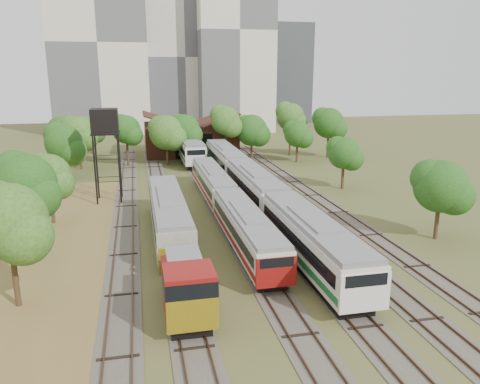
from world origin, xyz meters
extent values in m
plane|color=#475123|center=(0.00, 0.00, 0.00)|extent=(240.00, 240.00, 0.00)
cube|color=brown|center=(-18.00, 8.00, 0.02)|extent=(14.00, 60.00, 0.04)
cube|color=#4C473D|center=(-12.00, 25.00, 0.03)|extent=(2.60, 80.00, 0.06)
cube|color=#472D1E|center=(-12.72, 25.00, 0.12)|extent=(0.08, 80.00, 0.14)
cube|color=#472D1E|center=(-11.28, 25.00, 0.12)|extent=(0.08, 80.00, 0.14)
cube|color=#4C473D|center=(-8.00, 25.00, 0.03)|extent=(2.60, 80.00, 0.06)
cube|color=#472D1E|center=(-8.72, 25.00, 0.12)|extent=(0.08, 80.00, 0.14)
cube|color=#472D1E|center=(-7.28, 25.00, 0.12)|extent=(0.08, 80.00, 0.14)
cube|color=#4C473D|center=(-2.00, 25.00, 0.03)|extent=(2.60, 80.00, 0.06)
cube|color=#472D1E|center=(-2.72, 25.00, 0.12)|extent=(0.08, 80.00, 0.14)
cube|color=#472D1E|center=(-1.28, 25.00, 0.12)|extent=(0.08, 80.00, 0.14)
cube|color=#4C473D|center=(2.00, 25.00, 0.03)|extent=(2.60, 80.00, 0.06)
cube|color=#472D1E|center=(1.28, 25.00, 0.12)|extent=(0.08, 80.00, 0.14)
cube|color=#472D1E|center=(2.72, 25.00, 0.12)|extent=(0.08, 80.00, 0.14)
cube|color=#4C473D|center=(6.00, 25.00, 0.03)|extent=(2.60, 80.00, 0.06)
cube|color=#472D1E|center=(5.28, 25.00, 0.12)|extent=(0.08, 80.00, 0.14)
cube|color=#472D1E|center=(6.72, 25.00, 0.12)|extent=(0.08, 80.00, 0.14)
cube|color=#4C473D|center=(10.00, 25.00, 0.03)|extent=(2.60, 80.00, 0.06)
cube|color=#472D1E|center=(9.28, 25.00, 0.12)|extent=(0.08, 80.00, 0.14)
cube|color=#472D1E|center=(10.72, 25.00, 0.12)|extent=(0.08, 80.00, 0.14)
cube|color=black|center=(-2.00, 9.22, 0.37)|extent=(2.05, 15.64, 0.74)
cube|color=silver|center=(-2.00, 9.22, 1.91)|extent=(2.70, 17.00, 2.33)
cube|color=black|center=(-2.00, 9.22, 2.19)|extent=(2.76, 15.64, 0.79)
cube|color=slate|center=(-2.00, 9.22, 3.24)|extent=(2.48, 16.66, 0.33)
cube|color=maroon|center=(-2.00, 9.22, 1.26)|extent=(2.76, 16.66, 0.42)
cube|color=maroon|center=(-2.00, 0.77, 1.79)|extent=(2.74, 0.25, 2.09)
cube|color=black|center=(-2.00, 26.72, 0.37)|extent=(2.05, 15.64, 0.74)
cube|color=silver|center=(-2.00, 26.72, 1.91)|extent=(2.70, 17.00, 2.33)
cube|color=black|center=(-2.00, 26.72, 2.19)|extent=(2.76, 15.64, 0.79)
cube|color=slate|center=(-2.00, 26.72, 3.24)|extent=(2.48, 16.66, 0.33)
cube|color=maroon|center=(-2.00, 26.72, 1.26)|extent=(2.76, 16.66, 0.42)
cube|color=black|center=(2.00, 4.77, 0.43)|extent=(2.36, 15.64, 0.86)
cube|color=silver|center=(2.00, 4.77, 2.20)|extent=(3.11, 17.00, 2.68)
cube|color=black|center=(2.00, 4.77, 2.52)|extent=(3.17, 15.64, 0.91)
cube|color=slate|center=(2.00, 4.77, 3.73)|extent=(2.86, 16.66, 0.39)
cube|color=#18622C|center=(2.00, 4.77, 1.45)|extent=(3.17, 16.66, 0.48)
cube|color=silver|center=(2.00, -3.68, 2.06)|extent=(3.15, 0.25, 2.41)
cube|color=black|center=(2.00, 22.27, 0.43)|extent=(2.36, 15.64, 0.86)
cube|color=silver|center=(2.00, 22.27, 2.20)|extent=(3.11, 17.00, 2.68)
cube|color=black|center=(2.00, 22.27, 2.52)|extent=(3.17, 15.64, 0.91)
cube|color=slate|center=(2.00, 22.27, 3.73)|extent=(2.86, 16.66, 0.39)
cube|color=#18622C|center=(2.00, 22.27, 1.45)|extent=(3.17, 16.66, 0.48)
cube|color=black|center=(2.00, 39.77, 0.43)|extent=(2.36, 15.64, 0.86)
cube|color=silver|center=(2.00, 39.77, 2.20)|extent=(3.11, 17.00, 2.68)
cube|color=black|center=(2.00, 39.77, 2.52)|extent=(3.17, 15.64, 0.91)
cube|color=slate|center=(2.00, 39.77, 3.73)|extent=(2.86, 16.66, 0.39)
cube|color=#18622C|center=(2.00, 39.77, 1.45)|extent=(3.17, 16.66, 0.48)
cube|color=black|center=(-2.00, 49.76, 0.44)|extent=(2.43, 14.72, 0.88)
cube|color=silver|center=(-2.00, 49.76, 2.26)|extent=(3.20, 16.00, 2.76)
cube|color=black|center=(-2.00, 49.76, 2.59)|extent=(3.26, 14.72, 0.94)
cube|color=slate|center=(-2.00, 49.76, 3.84)|extent=(2.94, 15.68, 0.40)
cube|color=#18622C|center=(-2.00, 49.76, 1.49)|extent=(3.26, 15.68, 0.50)
cube|color=silver|center=(-2.00, 41.81, 2.12)|extent=(3.24, 0.25, 2.48)
cube|color=black|center=(-8.00, 0.46, 0.47)|extent=(2.32, 7.20, 0.95)
cube|color=maroon|center=(-8.00, 1.26, 1.74)|extent=(2.63, 4.40, 1.58)
cube|color=maroon|center=(-8.00, -2.14, 2.37)|extent=(2.84, 2.74, 2.84)
cube|color=black|center=(-8.00, -2.14, 3.05)|extent=(2.90, 2.79, 0.95)
cube|color=gold|center=(-8.00, -3.49, 1.69)|extent=(2.84, 0.20, 1.90)
cube|color=gold|center=(-8.00, 4.41, 1.69)|extent=(2.84, 0.20, 1.90)
cube|color=slate|center=(-8.00, 0.46, 3.48)|extent=(2.11, 3.60, 0.21)
cube|color=black|center=(-8.00, 14.46, 0.40)|extent=(2.22, 16.56, 0.81)
cube|color=gray|center=(-8.00, 14.46, 2.07)|extent=(2.93, 18.00, 2.53)
cube|color=black|center=(-8.00, 14.46, 2.37)|extent=(2.99, 16.56, 0.86)
cube|color=slate|center=(-8.00, 14.46, 3.52)|extent=(2.70, 17.64, 0.36)
cylinder|color=black|center=(-15.15, 26.60, 3.87)|extent=(0.19, 0.19, 7.74)
cylinder|color=black|center=(-12.54, 26.60, 3.87)|extent=(0.19, 0.19, 7.74)
cylinder|color=black|center=(-15.15, 29.21, 3.87)|extent=(0.19, 0.19, 7.74)
cylinder|color=black|center=(-12.54, 29.21, 3.87)|extent=(0.19, 0.19, 7.74)
cube|color=black|center=(-13.84, 27.90, 7.84)|extent=(3.05, 3.05, 0.20)
cube|color=black|center=(-13.84, 27.90, 9.25)|extent=(2.90, 2.90, 2.61)
cube|color=#592B19|center=(8.00, 9.86, 0.16)|extent=(0.64, 9.53, 0.32)
cube|color=#592B19|center=(8.20, 11.87, 0.12)|extent=(0.48, 7.63, 0.25)
cube|color=#351713|center=(-1.00, 58.00, 2.75)|extent=(16.00, 11.00, 5.50)
cube|color=#351713|center=(-5.00, 58.00, 6.10)|extent=(8.45, 11.55, 2.96)
cube|color=#351713|center=(3.00, 58.00, 6.10)|extent=(8.45, 11.55, 2.96)
cube|color=black|center=(-1.00, 52.55, 2.20)|extent=(6.40, 0.15, 4.12)
cylinder|color=#382616|center=(-18.36, 3.16, 2.23)|extent=(0.36, 0.36, 4.45)
sphere|color=#174D14|center=(-18.36, 3.16, 5.67)|extent=(4.72, 4.72, 4.72)
cylinder|color=#382616|center=(-18.85, 10.79, 2.47)|extent=(0.36, 0.36, 4.93)
sphere|color=#174D14|center=(-18.85, 10.79, 6.28)|extent=(4.57, 4.57, 4.57)
cylinder|color=#382616|center=(-18.90, 20.54, 1.88)|extent=(0.36, 0.36, 3.77)
sphere|color=#174D14|center=(-18.90, 20.54, 4.79)|extent=(4.22, 4.22, 4.22)
cylinder|color=#382616|center=(-19.05, 32.60, 2.46)|extent=(0.36, 0.36, 4.91)
sphere|color=#174D14|center=(-19.05, 32.60, 6.25)|extent=(4.43, 4.43, 4.43)
cylinder|color=#382616|center=(-20.17, 41.54, 1.76)|extent=(0.36, 0.36, 3.52)
sphere|color=#174D14|center=(-20.17, 41.54, 4.48)|extent=(5.11, 5.11, 5.11)
cylinder|color=#382616|center=(-21.77, 53.77, 1.94)|extent=(0.36, 0.36, 3.88)
sphere|color=#174D14|center=(-21.77, 53.77, 4.93)|extent=(5.26, 5.26, 5.26)
cylinder|color=#382616|center=(-18.54, 62.08, 1.73)|extent=(0.36, 0.36, 3.46)
sphere|color=#174D14|center=(-18.54, 62.08, 4.41)|extent=(4.68, 4.68, 4.68)
cylinder|color=#382616|center=(-19.03, 47.80, 2.18)|extent=(0.36, 0.36, 4.37)
sphere|color=#174D14|center=(-19.03, 47.80, 5.56)|extent=(5.06, 5.06, 5.06)
cylinder|color=#382616|center=(-12.00, 48.84, 2.27)|extent=(0.36, 0.36, 4.54)
sphere|color=#174D14|center=(-12.00, 48.84, 5.78)|extent=(4.43, 4.43, 4.43)
cylinder|color=#382616|center=(-5.83, 48.18, 2.04)|extent=(0.36, 0.36, 4.09)
sphere|color=#174D14|center=(-5.83, 48.18, 5.20)|extent=(5.46, 5.46, 5.46)
cylinder|color=#382616|center=(-2.85, 49.33, 2.14)|extent=(0.36, 0.36, 4.28)
sphere|color=#174D14|center=(-2.85, 49.33, 5.45)|extent=(4.93, 4.93, 4.93)
cylinder|color=#382616|center=(4.09, 50.45, 2.61)|extent=(0.36, 0.36, 5.22)
sphere|color=#174D14|center=(4.09, 50.45, 6.65)|extent=(4.83, 4.83, 4.83)
cylinder|color=#382616|center=(8.56, 50.38, 1.94)|extent=(0.36, 0.36, 3.88)
sphere|color=#174D14|center=(8.56, 50.38, 4.94)|extent=(5.29, 5.29, 5.29)
cylinder|color=#382616|center=(16.13, 52.55, 2.68)|extent=(0.36, 0.36, 5.36)
sphere|color=#174D14|center=(16.13, 52.55, 6.83)|extent=(4.86, 4.86, 4.86)
cylinder|color=#382616|center=(21.90, 49.12, 2.35)|extent=(0.36, 0.36, 4.69)
sphere|color=#174D14|center=(21.90, 49.12, 5.97)|extent=(5.22, 5.22, 5.22)
cylinder|color=#382616|center=(15.16, 8.45, 1.89)|extent=(0.36, 0.36, 3.78)
sphere|color=#174D14|center=(15.16, 8.45, 4.81)|extent=(4.62, 4.62, 4.62)
cylinder|color=#382616|center=(14.90, 27.56, 1.81)|extent=(0.36, 0.36, 3.62)
sphere|color=#174D14|center=(14.90, 27.56, 4.61)|extent=(4.05, 4.05, 4.05)
cylinder|color=#382616|center=(15.31, 46.34, 1.82)|extent=(0.36, 0.36, 3.64)
sphere|color=#174D14|center=(15.31, 46.34, 4.63)|extent=(4.33, 4.33, 4.33)
cube|color=beige|center=(-18.00, 95.00, 21.00)|extent=(22.00, 16.00, 42.00)
cube|color=beige|center=(2.00, 100.00, 18.00)|extent=(20.00, 18.00, 36.00)
cube|color=beige|center=(14.00, 92.00, 24.00)|extent=(18.00, 16.00, 48.00)
cube|color=#393C3F|center=(34.00, 110.00, 14.00)|extent=(12.00, 12.00, 28.00)
camera|label=1|loc=(-10.42, -26.32, 14.46)|focal=35.00mm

